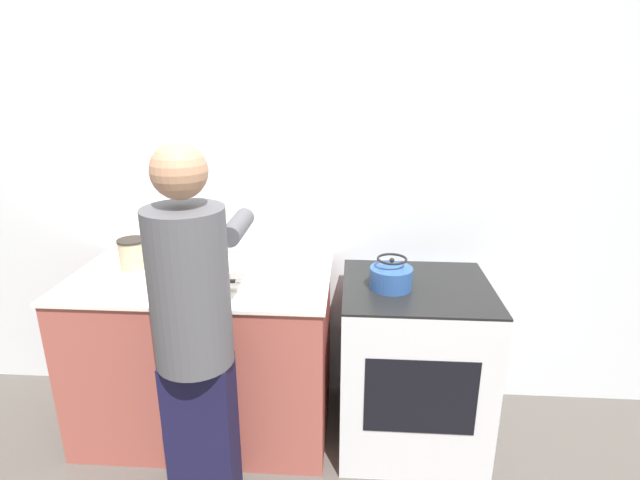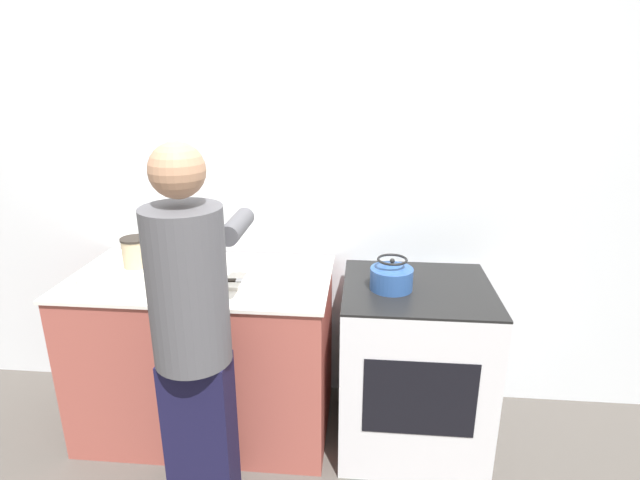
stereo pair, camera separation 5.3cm
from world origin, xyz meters
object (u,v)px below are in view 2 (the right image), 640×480
(person, at_px, (193,329))
(knife, at_px, (240,280))
(bowl_prep, at_px, (92,284))
(oven, at_px, (413,365))
(cutting_board, at_px, (234,281))
(canister_jar, at_px, (136,252))
(kettle, at_px, (392,276))

(person, height_order, knife, person)
(knife, height_order, bowl_prep, bowl_prep)
(knife, bearing_deg, bowl_prep, -173.51)
(oven, bearing_deg, bowl_prep, -172.44)
(cutting_board, height_order, canister_jar, canister_jar)
(person, distance_m, bowl_prep, 0.69)
(cutting_board, height_order, bowl_prep, bowl_prep)
(oven, bearing_deg, knife, -175.40)
(kettle, bearing_deg, cutting_board, -178.39)
(bowl_prep, bearing_deg, kettle, 6.81)
(kettle, relative_size, canister_jar, 1.29)
(oven, height_order, bowl_prep, bowl_prep)
(cutting_board, height_order, knife, knife)
(cutting_board, relative_size, kettle, 1.46)
(knife, xyz_separation_m, kettle, (0.74, 0.03, 0.04))
(person, relative_size, cutting_board, 5.48)
(person, height_order, cutting_board, person)
(bowl_prep, bearing_deg, cutting_board, 12.87)
(oven, xyz_separation_m, cutting_board, (-0.91, -0.06, 0.46))
(person, relative_size, knife, 8.38)
(oven, distance_m, kettle, 0.53)
(knife, distance_m, kettle, 0.74)
(knife, distance_m, bowl_prep, 0.70)
(cutting_board, height_order, kettle, kettle)
(knife, bearing_deg, kettle, -2.20)
(bowl_prep, bearing_deg, knife, 11.30)
(kettle, bearing_deg, knife, -177.39)
(kettle, xyz_separation_m, bowl_prep, (-1.43, -0.17, -0.02))
(canister_jar, bearing_deg, kettle, -6.66)
(knife, bearing_deg, cutting_board, 155.16)
(knife, bearing_deg, canister_jar, 157.74)
(oven, distance_m, knife, 1.00)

